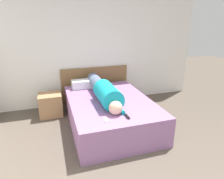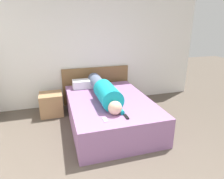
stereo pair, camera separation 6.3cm
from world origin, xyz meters
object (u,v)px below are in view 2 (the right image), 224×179
cell_phone (105,120)px  tv_remote (126,117)px  pillow_near_headboard (84,84)px  nightstand (51,104)px  person_lying (104,91)px  bed (110,112)px

cell_phone → tv_remote: bearing=-1.2°
pillow_near_headboard → tv_remote: size_ratio=3.29×
nightstand → tv_remote: size_ratio=3.14×
person_lying → tv_remote: 0.86m
tv_remote → person_lying: bearing=99.2°
person_lying → tv_remote: person_lying is taller
bed → cell_phone: bearing=-110.7°
nightstand → tv_remote: tv_remote is taller
pillow_near_headboard → cell_phone: (0.05, -1.61, -0.08)m
pillow_near_headboard → cell_phone: bearing=-88.2°
person_lying → tv_remote: (0.14, -0.83, -0.15)m
cell_phone → pillow_near_headboard: bearing=91.8°
bed → cell_phone: cell_phone is taller
bed → person_lying: bearing=146.6°
bed → pillow_near_headboard: bearing=112.1°
nightstand → pillow_near_headboard: 0.82m
nightstand → person_lying: (0.98, -0.71, 0.44)m
bed → person_lying: 0.43m
cell_phone → bed: bearing=69.3°
nightstand → pillow_near_headboard: size_ratio=0.95×
tv_remote → pillow_near_headboard: bearing=103.4°
bed → nightstand: bearing=144.4°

